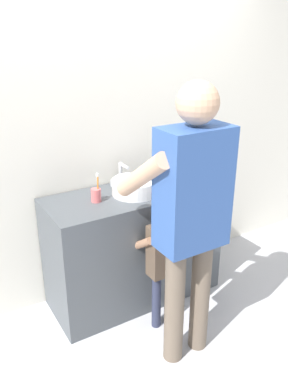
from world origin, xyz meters
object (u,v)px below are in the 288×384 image
(soap_bottle, at_px, (166,177))
(child_toddler, at_px, (163,257))
(toothbrush_cup, at_px, (96,195))
(adult_parent, at_px, (190,206))

(soap_bottle, height_order, child_toddler, soap_bottle)
(toothbrush_cup, relative_size, adult_parent, 0.12)
(soap_bottle, relative_size, adult_parent, 0.09)
(child_toddler, bearing_deg, soap_bottle, 54.42)
(soap_bottle, bearing_deg, toothbrush_cup, -178.62)
(child_toddler, bearing_deg, toothbrush_cup, 127.22)
(toothbrush_cup, xyz_separation_m, adult_parent, (0.28, -0.70, 0.12))
(toothbrush_cup, distance_m, adult_parent, 0.76)
(toothbrush_cup, height_order, child_toddler, toothbrush_cup)
(soap_bottle, bearing_deg, child_toddler, -125.58)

